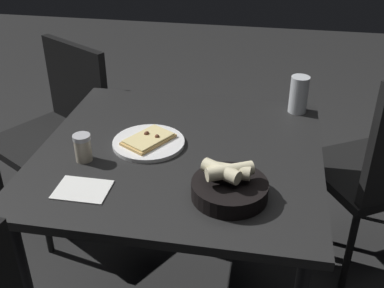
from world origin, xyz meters
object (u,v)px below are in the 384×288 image
(pizza_plate, at_px, (149,142))
(beer_glass, at_px, (299,96))
(bread_basket, at_px, (228,186))
(pepper_shaker, at_px, (83,149))
(dining_table, at_px, (180,167))
(chair_near, at_px, (60,123))

(pizza_plate, bearing_deg, beer_glass, -145.09)
(pizza_plate, bearing_deg, bread_basket, 140.61)
(pepper_shaker, bearing_deg, bread_basket, 166.67)
(beer_glass, height_order, pepper_shaker, beer_glass)
(dining_table, relative_size, pepper_shaker, 10.32)
(bread_basket, distance_m, chair_near, 1.17)
(dining_table, distance_m, bread_basket, 0.32)
(bread_basket, height_order, beer_glass, beer_glass)
(pizza_plate, height_order, pepper_shaker, pepper_shaker)
(bread_basket, xyz_separation_m, beer_glass, (-0.20, -0.61, 0.03))
(pepper_shaker, xyz_separation_m, chair_near, (0.39, -0.61, -0.26))
(beer_glass, xyz_separation_m, pepper_shaker, (0.69, 0.49, -0.03))
(beer_glass, bearing_deg, bread_basket, 71.35)
(dining_table, xyz_separation_m, pizza_plate, (0.11, -0.02, 0.08))
(bread_basket, height_order, pepper_shaker, bread_basket)
(pizza_plate, relative_size, bread_basket, 1.12)
(dining_table, height_order, beer_glass, beer_glass)
(pepper_shaker, relative_size, chair_near, 0.11)
(chair_near, bearing_deg, dining_table, 144.08)
(beer_glass, relative_size, chair_near, 0.17)
(beer_glass, height_order, chair_near, same)
(dining_table, height_order, pizza_plate, pizza_plate)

